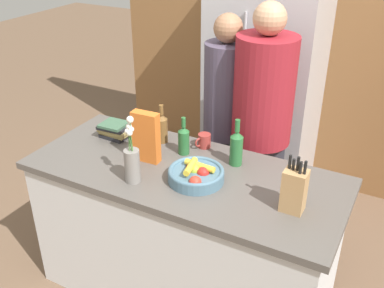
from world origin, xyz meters
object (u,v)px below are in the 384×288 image
(coffee_mug, at_px, (204,141))
(bottle_oil, at_px, (184,140))
(book_stack, at_px, (115,130))
(cereal_box, at_px, (146,137))
(flower_vase, at_px, (132,162))
(knife_block, at_px, (294,190))
(bottle_vinegar, at_px, (236,147))
(person_at_sink, at_px, (225,116))
(person_in_blue, at_px, (262,122))
(fruit_bowl, at_px, (196,174))
(bottle_wine, at_px, (162,127))
(refrigerator, at_px, (264,84))

(coffee_mug, xyz_separation_m, bottle_oil, (-0.07, -0.12, 0.05))
(book_stack, bearing_deg, cereal_box, -22.71)
(book_stack, bearing_deg, flower_vase, -43.05)
(knife_block, relative_size, cereal_box, 0.96)
(bottle_oil, height_order, bottle_vinegar, bottle_vinegar)
(cereal_box, distance_m, person_at_sink, 0.74)
(flower_vase, height_order, person_at_sink, person_at_sink)
(bottle_oil, relative_size, person_in_blue, 0.13)
(fruit_bowl, bearing_deg, flower_vase, -151.55)
(fruit_bowl, height_order, bottle_vinegar, bottle_vinegar)
(fruit_bowl, relative_size, person_in_blue, 0.17)
(fruit_bowl, relative_size, person_at_sink, 0.19)
(fruit_bowl, relative_size, flower_vase, 0.79)
(fruit_bowl, relative_size, bottle_vinegar, 1.08)
(bottle_vinegar, relative_size, person_at_sink, 0.17)
(cereal_box, height_order, bottle_vinegar, cereal_box)
(person_at_sink, bearing_deg, book_stack, -106.87)
(person_at_sink, bearing_deg, flower_vase, -72.63)
(cereal_box, relative_size, coffee_mug, 2.75)
(bottle_wine, bearing_deg, fruit_bowl, -37.21)
(coffee_mug, height_order, person_in_blue, person_in_blue)
(bottle_oil, bearing_deg, bottle_wine, 160.42)
(book_stack, bearing_deg, coffee_mug, 15.11)
(refrigerator, distance_m, bottle_vinegar, 1.18)
(cereal_box, bearing_deg, refrigerator, 81.21)
(cereal_box, height_order, coffee_mug, cereal_box)
(refrigerator, xyz_separation_m, flower_vase, (-0.15, -1.57, 0.07))
(book_stack, xyz_separation_m, person_in_blue, (0.77, 0.52, 0.01))
(book_stack, xyz_separation_m, bottle_vinegar, (0.80, 0.05, 0.06))
(fruit_bowl, height_order, bottle_wine, bottle_wine)
(knife_block, relative_size, person_in_blue, 0.17)
(refrigerator, bearing_deg, cereal_box, -98.79)
(coffee_mug, xyz_separation_m, person_at_sink, (-0.06, 0.43, -0.02))
(refrigerator, height_order, coffee_mug, refrigerator)
(fruit_bowl, distance_m, coffee_mug, 0.38)
(bottle_oil, xyz_separation_m, bottle_vinegar, (0.32, 0.03, 0.02))
(flower_vase, xyz_separation_m, coffee_mug, (0.16, 0.51, -0.08))
(flower_vase, distance_m, person_in_blue, 0.96)
(cereal_box, distance_m, bottle_vinegar, 0.50)
(book_stack, bearing_deg, knife_block, -10.03)
(refrigerator, relative_size, fruit_bowl, 6.31)
(flower_vase, height_order, bottle_vinegar, flower_vase)
(book_stack, relative_size, person_at_sink, 0.12)
(person_in_blue, bearing_deg, knife_block, -87.25)
(knife_block, height_order, person_in_blue, person_in_blue)
(flower_vase, bearing_deg, coffee_mug, 72.71)
(flower_vase, height_order, cereal_box, flower_vase)
(bottle_wine, relative_size, person_at_sink, 0.15)
(coffee_mug, xyz_separation_m, book_stack, (-0.55, -0.15, 0.01))
(bottle_wine, distance_m, person_at_sink, 0.53)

